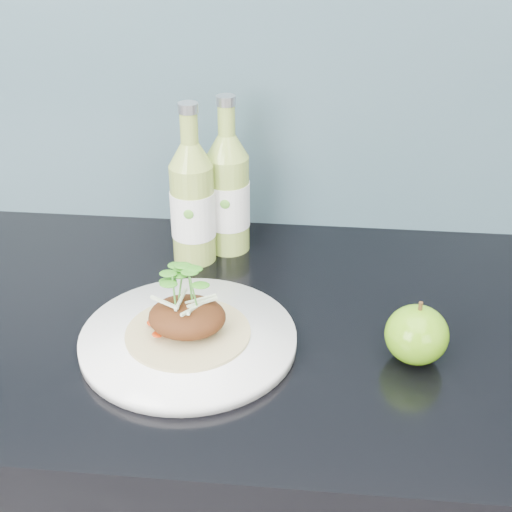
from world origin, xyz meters
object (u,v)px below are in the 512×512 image
at_px(dinner_plate, 188,339).
at_px(cider_bottle_left, 193,203).
at_px(green_apple, 417,335).
at_px(cider_bottle_right, 228,194).

bearing_deg(dinner_plate, cider_bottle_left, 97.98).
distance_m(dinner_plate, green_apple, 0.28).
bearing_deg(green_apple, dinner_plate, 179.74).
bearing_deg(dinner_plate, green_apple, -0.26).
distance_m(green_apple, cider_bottle_left, 0.39).
height_order(green_apple, cider_bottle_right, cider_bottle_right).
xyz_separation_m(dinner_plate, cider_bottle_left, (-0.03, 0.22, 0.09)).
distance_m(cider_bottle_left, cider_bottle_right, 0.06).
distance_m(dinner_plate, cider_bottle_left, 0.24).
xyz_separation_m(green_apple, cider_bottle_right, (-0.27, 0.26, 0.06)).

